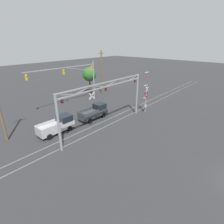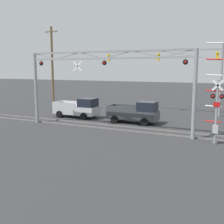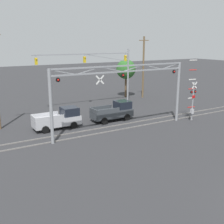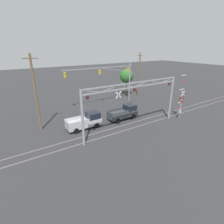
{
  "view_description": "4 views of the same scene",
  "coord_description": "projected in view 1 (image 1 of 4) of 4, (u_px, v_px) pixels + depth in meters",
  "views": [
    {
      "loc": [
        -16.01,
        0.71,
        11.52
      ],
      "look_at": [
        -0.11,
        14.94,
        2.8
      ],
      "focal_mm": 28.0,
      "sensor_mm": 36.0,
      "label": 1
    },
    {
      "loc": [
        10.82,
        -4.76,
        5.2
      ],
      "look_at": [
        0.68,
        16.15,
        1.57
      ],
      "focal_mm": 45.0,
      "sensor_mm": 36.0,
      "label": 2
    },
    {
      "loc": [
        -14.78,
        -6.9,
        8.87
      ],
      "look_at": [
        -1.53,
        15.6,
        2.26
      ],
      "focal_mm": 45.0,
      "sensor_mm": 36.0,
      "label": 3
    },
    {
      "loc": [
        -14.31,
        -0.66,
        10.9
      ],
      "look_at": [
        -1.29,
        19.45,
        1.81
      ],
      "focal_mm": 28.0,
      "sensor_mm": 36.0,
      "label": 4
    }
  ],
  "objects": [
    {
      "name": "rail_track_near",
      "position": [
        105.0,
        127.0,
        25.06
      ],
      "size": [
        80.0,
        0.08,
        0.1
      ],
      "primitive_type": "cube",
      "color": "gray",
      "rests_on": "ground_plane"
    },
    {
      "name": "rail_track_far",
      "position": [
        98.0,
        124.0,
        25.95
      ],
      "size": [
        80.0,
        0.08,
        0.1
      ],
      "primitive_type": "cube",
      "color": "gray",
      "rests_on": "ground_plane"
    },
    {
      "name": "crossing_gantry",
      "position": [
        106.0,
        98.0,
        23.21
      ],
      "size": [
        15.01,
        0.3,
        6.63
      ],
      "color": "gray",
      "rests_on": "ground_plane"
    },
    {
      "name": "crossing_signal_mast",
      "position": [
        146.0,
        99.0,
        29.7
      ],
      "size": [
        1.31,
        0.35,
        6.91
      ],
      "color": "gray",
      "rests_on": "ground_plane"
    },
    {
      "name": "traffic_signal_span",
      "position": [
        79.0,
        75.0,
        32.94
      ],
      "size": [
        14.02,
        0.39,
        7.82
      ],
      "color": "gray",
      "rests_on": "ground_plane"
    },
    {
      "name": "pickup_truck_lead",
      "position": [
        94.0,
        112.0,
        27.85
      ],
      "size": [
        4.82,
        2.09,
        2.12
      ],
      "color": "#3D4247",
      "rests_on": "ground_plane"
    },
    {
      "name": "pickup_truck_following",
      "position": [
        58.0,
        125.0,
        23.43
      ],
      "size": [
        4.88,
        2.09,
        2.12
      ],
      "color": "#B7B7BC",
      "rests_on": "ground_plane"
    },
    {
      "name": "utility_pole_right",
      "position": [
        102.0,
        72.0,
        39.48
      ],
      "size": [
        1.8,
        0.28,
        9.59
      ],
      "color": "brown",
      "rests_on": "ground_plane"
    },
    {
      "name": "background_tree_beyond_span",
      "position": [
        89.0,
        75.0,
        39.2
      ],
      "size": [
        3.1,
        3.1,
        6.07
      ],
      "color": "brown",
      "rests_on": "ground_plane"
    }
  ]
}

